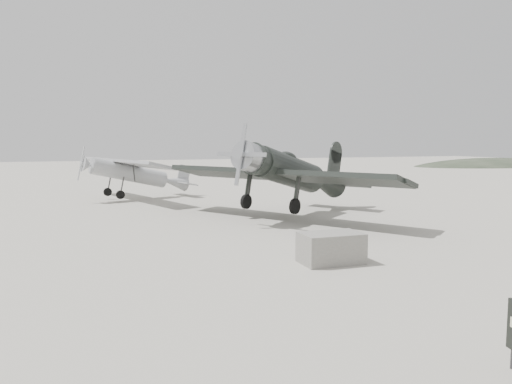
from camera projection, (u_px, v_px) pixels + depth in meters
ground at (324, 236)px, 19.29m from camera, size 160.00×160.00×0.00m
hill_northeast at (493, 166)px, 74.13m from camera, size 32.00×16.00×5.20m
lowwing_monoplane at (293, 173)px, 24.15m from camera, size 9.91×11.60×4.00m
highwing_monoplane at (134, 170)px, 31.23m from camera, size 7.37×10.26×2.92m
equipment_block at (331, 248)px, 14.94m from camera, size 1.86×1.20×0.91m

